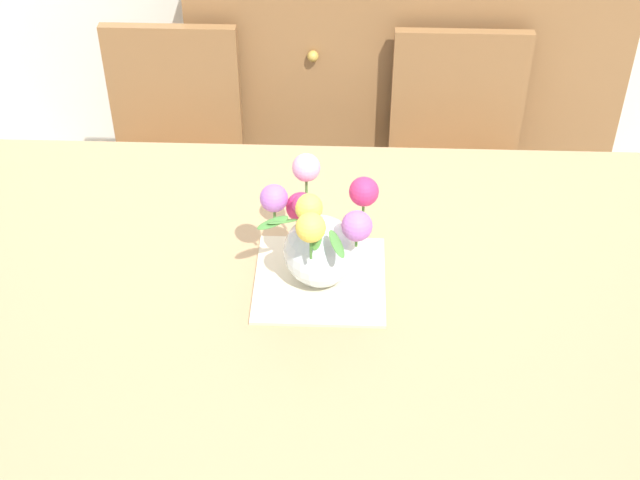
# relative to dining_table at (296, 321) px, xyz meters

# --- Properties ---
(dining_table) EXTENTS (1.82, 1.20, 0.78)m
(dining_table) POSITION_rel_dining_table_xyz_m (0.00, 0.00, 0.00)
(dining_table) COLOR tan
(dining_table) RESTS_ON ground_plane
(chair_left) EXTENTS (0.42, 0.42, 0.90)m
(chair_left) POSITION_rel_dining_table_xyz_m (-0.45, 0.94, -0.18)
(chair_left) COLOR olive
(chair_left) RESTS_ON ground_plane
(chair_right) EXTENTS (0.42, 0.42, 0.90)m
(chair_right) POSITION_rel_dining_table_xyz_m (0.45, 0.94, -0.18)
(chair_right) COLOR olive
(chair_right) RESTS_ON ground_plane
(dresser) EXTENTS (1.40, 0.47, 1.00)m
(dresser) POSITION_rel_dining_table_xyz_m (0.29, 1.33, -0.20)
(dresser) COLOR olive
(dresser) RESTS_ON ground_plane
(placemat) EXTENTS (0.29, 0.29, 0.01)m
(placemat) POSITION_rel_dining_table_xyz_m (0.05, 0.05, 0.08)
(placemat) COLOR beige
(placemat) RESTS_ON dining_table
(flower_vase) EXTENTS (0.26, 0.24, 0.27)m
(flower_vase) POSITION_rel_dining_table_xyz_m (0.05, 0.06, 0.20)
(flower_vase) COLOR silver
(flower_vase) RESTS_ON placemat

